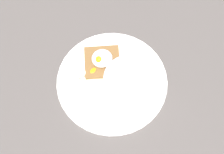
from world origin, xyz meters
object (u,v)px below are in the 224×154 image
at_px(poached_egg, 102,59).
at_px(oatmeal_bowl, 129,83).
at_px(banana_slice_front, 78,85).
at_px(banana_slice_left, 93,94).
at_px(toast_slice, 102,62).
at_px(banana_slice_back, 81,73).

bearing_deg(poached_egg, oatmeal_bowl, 114.75).
bearing_deg(banana_slice_front, banana_slice_left, 130.58).
bearing_deg(toast_slice, banana_slice_back, 11.58).
height_order(toast_slice, poached_egg, poached_egg).
xyz_separation_m(poached_egg, banana_slice_back, (0.07, 0.01, -0.02)).
relative_size(toast_slice, poached_egg, 1.65).
bearing_deg(banana_slice_back, banana_slice_front, 61.47).
bearing_deg(banana_slice_front, poached_egg, -151.82).
relative_size(oatmeal_bowl, banana_slice_left, 2.82).
bearing_deg(poached_egg, toast_slice, -149.38).
height_order(banana_slice_left, banana_slice_back, banana_slice_back).
xyz_separation_m(oatmeal_bowl, toast_slice, (0.04, -0.09, -0.03)).
relative_size(oatmeal_bowl, banana_slice_back, 3.47).
bearing_deg(banana_slice_left, oatmeal_bowl, 171.29).
distance_m(oatmeal_bowl, poached_egg, 0.10).
bearing_deg(banana_slice_back, poached_egg, -168.77).
bearing_deg(banana_slice_left, banana_slice_back, -78.87).
height_order(toast_slice, banana_slice_back, banana_slice_back).
bearing_deg(poached_egg, banana_slice_front, 28.18).
distance_m(poached_egg, banana_slice_back, 0.07).
bearing_deg(banana_slice_front, toast_slice, -151.79).
bearing_deg(banana_slice_front, banana_slice_back, -118.53).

